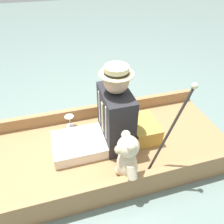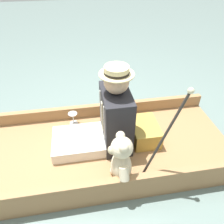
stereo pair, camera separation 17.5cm
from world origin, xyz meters
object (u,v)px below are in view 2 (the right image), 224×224
(teddy_bear, at_px, (121,161))
(wine_glass, at_px, (73,116))
(seated_person, at_px, (107,119))
(walking_cane, at_px, (167,133))

(teddy_bear, height_order, wine_glass, teddy_bear)
(seated_person, relative_size, wine_glass, 5.96)
(seated_person, distance_m, walking_cane, 0.62)
(wine_glass, xyz_separation_m, walking_cane, (-0.81, -0.68, 0.40))
(teddy_bear, distance_m, walking_cane, 0.43)
(teddy_bear, xyz_separation_m, wine_glass, (0.78, 0.36, -0.12))
(teddy_bear, bearing_deg, seated_person, 5.44)
(walking_cane, bearing_deg, wine_glass, 39.90)
(seated_person, height_order, wine_glass, seated_person)
(seated_person, xyz_separation_m, walking_cane, (-0.46, -0.36, 0.21))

